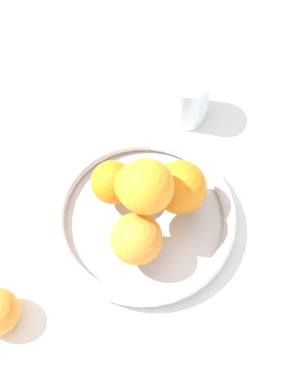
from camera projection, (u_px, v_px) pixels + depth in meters
ground_plane at (144, 223)px, 0.85m from camera, size 4.00×4.00×0.00m
fruit_bowl at (144, 218)px, 0.84m from camera, size 0.29×0.29×0.03m
orange_pile at (147, 197)px, 0.77m from camera, size 0.17×0.17×0.14m
drinking_glass at (187, 97)px, 0.91m from camera, size 0.08×0.08×0.09m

